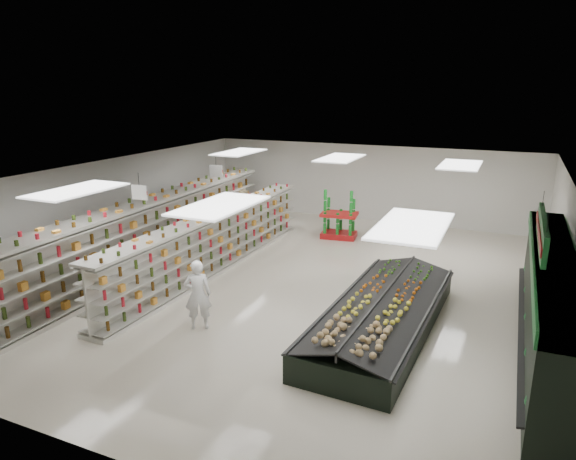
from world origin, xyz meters
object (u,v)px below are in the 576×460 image
at_px(gondola_center, 214,244).
at_px(produce_island, 383,313).
at_px(soda_endcap, 339,216).
at_px(gondola_left, 157,234).
at_px(shopper_main, 198,295).
at_px(shopper_background, 244,213).

relative_size(gondola_center, produce_island, 1.66).
xyz_separation_m(gondola_center, produce_island, (5.81, -1.97, -0.41)).
bearing_deg(gondola_center, soda_endcap, 64.52).
height_order(gondola_left, produce_island, gondola_left).
bearing_deg(produce_island, shopper_main, -157.32).
height_order(gondola_center, shopper_background, gondola_center).
bearing_deg(gondola_left, gondola_center, 5.75).
height_order(gondola_left, shopper_background, gondola_left).
height_order(soda_endcap, shopper_background, shopper_background).
bearing_deg(gondola_left, soda_endcap, 47.89).
height_order(gondola_left, gondola_center, gondola_left).
xyz_separation_m(gondola_left, soda_endcap, (4.45, 5.18, -0.16)).
xyz_separation_m(gondola_center, soda_endcap, (2.44, 4.93, 0.00)).
distance_m(shopper_main, shopper_background, 7.93).
relative_size(gondola_left, shopper_background, 7.00).
xyz_separation_m(produce_island, shopper_background, (-6.81, 5.75, 0.48)).
bearing_deg(gondola_left, shopper_background, 74.55).
height_order(gondola_left, shopper_main, gondola_left).
height_order(produce_island, soda_endcap, soda_endcap).
bearing_deg(gondola_center, shopper_main, -62.90).
distance_m(soda_endcap, shopper_main, 8.60).
bearing_deg(produce_island, shopper_background, 139.82).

